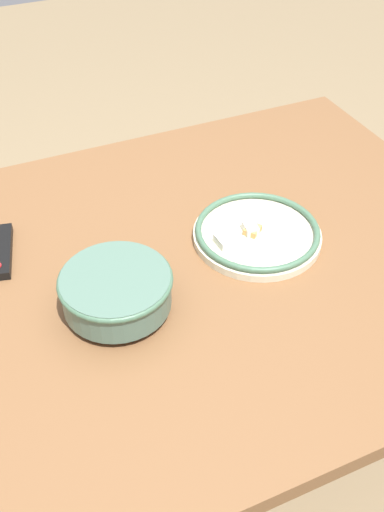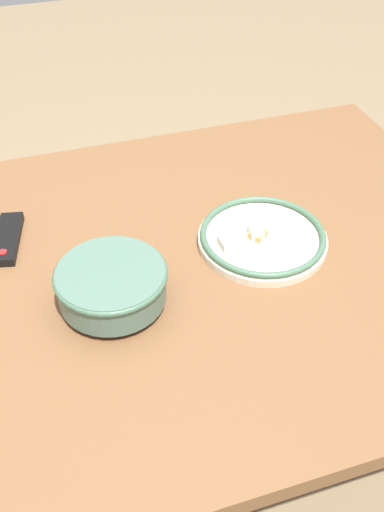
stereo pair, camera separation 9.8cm
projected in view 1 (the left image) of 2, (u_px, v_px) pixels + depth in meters
The scene contains 4 objects.
ground_plane at pixel (162, 454), 1.75m from camera, with size 8.00×8.00×0.00m, color #7F6B4C.
dining_table at pixel (151, 295), 1.31m from camera, with size 1.59×1.08×0.73m.
noodle_bowl at pixel (116, 290), 1.16m from camera, with size 0.22×0.22×0.09m.
food_plate at pixel (257, 233), 1.34m from camera, with size 0.29×0.29×0.04m.
Camera 1 is at (-0.30, -0.89, 1.59)m, focal length 42.00 mm.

